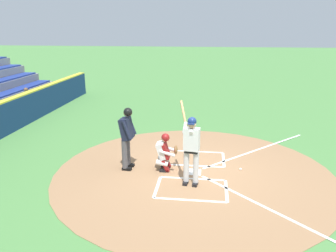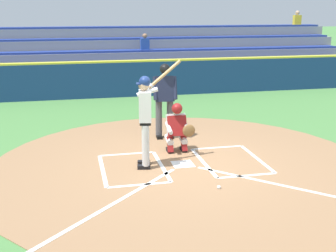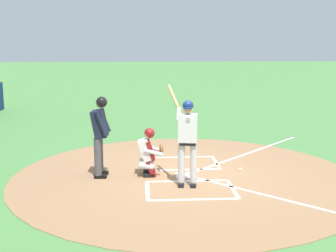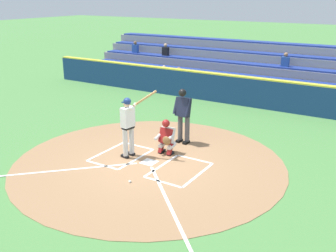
{
  "view_description": "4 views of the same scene",
  "coord_description": "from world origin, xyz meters",
  "px_view_note": "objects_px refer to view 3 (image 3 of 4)",
  "views": [
    {
      "loc": [
        8.93,
        0.36,
        4.09
      ],
      "look_at": [
        -0.49,
        -0.81,
        1.23
      ],
      "focal_mm": 35.78,
      "sensor_mm": 36.0,
      "label": 1
    },
    {
      "loc": [
        2.17,
        8.32,
        3.16
      ],
      "look_at": [
        0.3,
        -0.06,
        0.84
      ],
      "focal_mm": 47.02,
      "sensor_mm": 36.0,
      "label": 2
    },
    {
      "loc": [
        10.02,
        -1.03,
        3.08
      ],
      "look_at": [
        -0.0,
        -0.4,
        1.18
      ],
      "focal_mm": 48.02,
      "sensor_mm": 36.0,
      "label": 3
    },
    {
      "loc": [
        -6.19,
        8.94,
        4.78
      ],
      "look_at": [
        -0.05,
        -0.99,
        0.87
      ],
      "focal_mm": 42.59,
      "sensor_mm": 36.0,
      "label": 4
    }
  ],
  "objects_px": {
    "plate_umpire": "(100,131)",
    "baseball": "(240,169)",
    "batter": "(187,136)",
    "catcher": "(149,151)"
  },
  "relations": [
    {
      "from": "baseball",
      "to": "batter",
      "type": "bearing_deg",
      "value": -52.63
    },
    {
      "from": "catcher",
      "to": "baseball",
      "type": "xyz_separation_m",
      "value": [
        -0.23,
        2.21,
        -0.55
      ]
    },
    {
      "from": "catcher",
      "to": "plate_umpire",
      "type": "relative_size",
      "value": 0.61
    },
    {
      "from": "batter",
      "to": "baseball",
      "type": "height_order",
      "value": "batter"
    },
    {
      "from": "plate_umpire",
      "to": "baseball",
      "type": "xyz_separation_m",
      "value": [
        -0.28,
        3.32,
        -1.04
      ]
    },
    {
      "from": "batter",
      "to": "plate_umpire",
      "type": "distance_m",
      "value": 2.07
    },
    {
      "from": "batter",
      "to": "baseball",
      "type": "bearing_deg",
      "value": 127.37
    },
    {
      "from": "batter",
      "to": "baseball",
      "type": "distance_m",
      "value": 2.07
    },
    {
      "from": "batter",
      "to": "plate_umpire",
      "type": "bearing_deg",
      "value": -112.72
    },
    {
      "from": "catcher",
      "to": "plate_umpire",
      "type": "bearing_deg",
      "value": -87.47
    }
  ]
}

